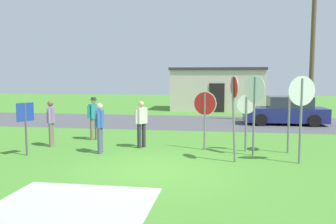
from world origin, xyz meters
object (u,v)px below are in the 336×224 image
Objects in this scene: stop_sign_nearest at (246,114)px; stop_sign_tallest at (301,103)px; person_near_signs at (94,116)px; parked_car_on_street at (285,112)px; person_holding_notes at (51,121)px; stop_sign_center_cluster at (234,105)px; person_in_teal at (100,125)px; info_panel_leftmost at (25,119)px; stop_sign_rear_left at (254,100)px; person_on_left at (141,122)px; stop_sign_leaning_right at (205,110)px; stop_sign_leaning_left at (289,110)px; utility_pole at (313,45)px.

stop_sign_nearest is 2.15m from stop_sign_tallest.
stop_sign_nearest is 1.12× the size of person_near_signs.
parked_car_on_street is 12.25m from person_holding_notes.
person_in_teal is at bearing 172.46° from stop_sign_center_cluster.
person_holding_notes is 0.98× the size of info_panel_leftmost.
parked_car_on_street is at bearing 70.65° from stop_sign_nearest.
info_panel_leftmost is at bearing -171.04° from stop_sign_rear_left.
stop_sign_tallest reaches higher than parked_car_on_street.
person_on_left is at bearing 170.16° from stop_sign_rear_left.
person_near_signs is (-1.10, 2.32, 0.03)m from person_in_teal.
person_near_signs is at bearing 164.72° from stop_sign_leaning_right.
stop_sign_leaning_right is 1.19× the size of info_panel_leftmost.
person_on_left is at bearing 179.26° from stop_sign_nearest.
person_on_left is (3.34, 0.28, 0.00)m from person_holding_notes.
stop_sign_tallest is (-1.12, -8.85, 1.11)m from parked_car_on_street.
person_near_signs is (-4.54, 1.24, -0.43)m from stop_sign_leaning_right.
stop_sign_leaning_left is (-1.18, -7.43, 0.78)m from parked_car_on_street.
person_holding_notes is at bearing 176.89° from stop_sign_rear_left.
info_panel_leftmost reaches higher than person_in_teal.
utility_pole is 8.47m from stop_sign_leaning_left.
stop_sign_center_cluster is at bearing -115.42° from utility_pole.
info_panel_leftmost reaches higher than parked_car_on_street.
stop_sign_leaning_left is at bearing -99.07° from parked_car_on_street.
stop_sign_tallest reaches higher than person_holding_notes.
person_holding_notes is 1.57m from info_panel_leftmost.
stop_sign_tallest is 1.53× the size of person_on_left.
stop_sign_rear_left is 6.50m from person_near_signs.
stop_sign_nearest reaches higher than person_on_left.
stop_sign_rear_left is at bearing -114.26° from utility_pole.
person_holding_notes is (-5.62, -0.26, -0.46)m from stop_sign_leaning_right.
person_near_signs is at bearing 115.40° from person_in_teal.
parked_car_on_street is at bearing 61.39° from stop_sign_leaning_right.
person_in_teal is (-6.32, 0.44, -0.85)m from stop_sign_tallest.
person_in_teal is at bearing -167.68° from stop_sign_nearest.
stop_sign_nearest is at bearing -0.90° from stop_sign_leaning_right.
person_holding_notes is (-7.25, 0.39, -0.88)m from stop_sign_rear_left.
person_on_left is at bearing 28.20° from info_panel_leftmost.
stop_sign_rear_left is (-1.19, -0.55, 0.36)m from stop_sign_leaning_left.
person_on_left is 0.98× the size of info_panel_leftmost.
stop_sign_center_cluster is at bearing -7.54° from person_in_teal.
utility_pole is 1.88× the size of parked_car_on_street.
stop_sign_tallest is at bearing -97.20° from parked_car_on_street.
person_holding_notes is at bearing 159.32° from person_in_teal.
stop_sign_rear_left reaches higher than stop_sign_center_cluster.
person_in_teal is 1.00× the size of person_holding_notes.
person_on_left is (1.16, 1.11, 0.00)m from person_in_teal.
stop_sign_center_cluster is 1.53× the size of person_in_teal.
stop_sign_leaning_right is 2.33m from person_on_left.
person_in_teal is (-4.86, -1.06, -0.36)m from stop_sign_nearest.
stop_sign_leaning_right is 5.65m from person_holding_notes.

